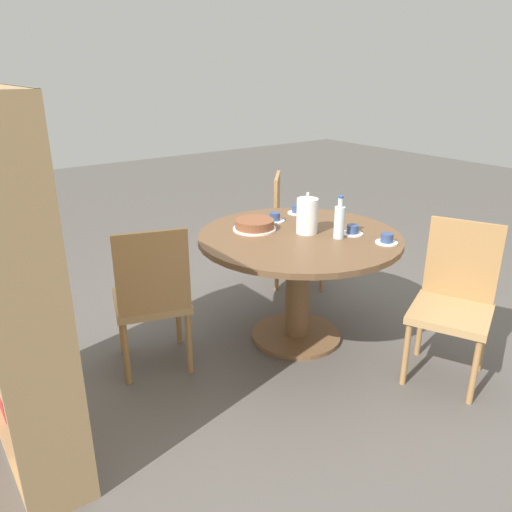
{
  "coord_description": "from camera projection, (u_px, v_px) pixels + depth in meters",
  "views": [
    {
      "loc": [
        -2.22,
        1.96,
        1.71
      ],
      "look_at": [
        0.0,
        0.34,
        0.66
      ],
      "focal_mm": 35.0,
      "sensor_mm": 36.0,
      "label": 1
    }
  ],
  "objects": [
    {
      "name": "coffee_pot",
      "position": [
        307.0,
        215.0,
        3.1
      ],
      "size": [
        0.13,
        0.13,
        0.26
      ],
      "color": "white",
      "rests_on": "dining_table"
    },
    {
      "name": "chair_b",
      "position": [
        293.0,
        228.0,
        4.08
      ],
      "size": [
        0.59,
        0.59,
        0.91
      ],
      "rotation": [
        0.0,
        0.0,
        5.55
      ],
      "color": "#A87A47",
      "rests_on": "ground_plane"
    },
    {
      "name": "cup_b",
      "position": [
        387.0,
        239.0,
        2.95
      ],
      "size": [
        0.13,
        0.13,
        0.06
      ],
      "color": "silver",
      "rests_on": "dining_table"
    },
    {
      "name": "cake_main",
      "position": [
        255.0,
        225.0,
        3.19
      ],
      "size": [
        0.28,
        0.28,
        0.07
      ],
      "color": "white",
      "rests_on": "dining_table"
    },
    {
      "name": "chair_c",
      "position": [
        152.0,
        296.0,
        2.86
      ],
      "size": [
        0.53,
        0.53,
        0.91
      ],
      "rotation": [
        0.0,
        0.0,
        7.55
      ],
      "color": "#A87A47",
      "rests_on": "ground_plane"
    },
    {
      "name": "cup_a",
      "position": [
        275.0,
        218.0,
        3.37
      ],
      "size": [
        0.13,
        0.13,
        0.06
      ],
      "color": "silver",
      "rests_on": "dining_table"
    },
    {
      "name": "ground_plane",
      "position": [
        296.0,
        337.0,
        3.37
      ],
      "size": [
        14.0,
        14.0,
        0.0
      ],
      "primitive_type": "plane",
      "color": "#56514C"
    },
    {
      "name": "cup_c",
      "position": [
        297.0,
        210.0,
        3.55
      ],
      "size": [
        0.13,
        0.13,
        0.06
      ],
      "color": "silver",
      "rests_on": "dining_table"
    },
    {
      "name": "dining_table",
      "position": [
        299.0,
        260.0,
        3.17
      ],
      "size": [
        1.27,
        1.27,
        0.73
      ],
      "color": "brown",
      "rests_on": "ground_plane"
    },
    {
      "name": "water_bottle",
      "position": [
        339.0,
        221.0,
        3.01
      ],
      "size": [
        0.06,
        0.06,
        0.26
      ],
      "color": "silver",
      "rests_on": "dining_table"
    },
    {
      "name": "cup_d",
      "position": [
        353.0,
        231.0,
        3.11
      ],
      "size": [
        0.13,
        0.13,
        0.06
      ],
      "color": "silver",
      "rests_on": "dining_table"
    },
    {
      "name": "bookshelf",
      "position": [
        9.0,
        281.0,
        2.16
      ],
      "size": [
        1.09,
        0.28,
        1.65
      ],
      "rotation": [
        0.0,
        0.0,
        3.14
      ],
      "color": "tan",
      "rests_on": "ground_plane"
    },
    {
      "name": "chair_a",
      "position": [
        454.0,
        300.0,
        2.82
      ],
      "size": [
        0.56,
        0.56,
        0.91
      ],
      "rotation": [
        0.0,
        0.0,
        3.57
      ],
      "color": "#A87A47",
      "rests_on": "ground_plane"
    }
  ]
}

